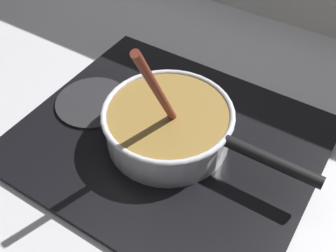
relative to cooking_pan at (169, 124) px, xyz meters
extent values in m
cube|color=#B7B7BC|center=(-0.12, -0.25, -0.07)|extent=(2.40, 1.60, 0.04)
cube|color=black|center=(0.00, 0.00, -0.05)|extent=(0.56, 0.48, 0.01)
torus|color=#592D0C|center=(0.00, 0.00, -0.04)|extent=(0.17, 0.17, 0.01)
cylinder|color=#262628|center=(-0.19, 0.00, -0.04)|extent=(0.16, 0.16, 0.01)
cylinder|color=silver|center=(0.00, 0.00, -0.01)|extent=(0.24, 0.24, 0.07)
cylinder|color=olive|center=(0.00, 0.00, 0.00)|extent=(0.22, 0.22, 0.06)
torus|color=silver|center=(0.00, 0.00, 0.03)|extent=(0.25, 0.25, 0.01)
cylinder|color=black|center=(0.20, 0.00, 0.02)|extent=(0.17, 0.02, 0.02)
cylinder|color=#EDD88C|center=(0.03, 0.04, 0.02)|extent=(0.03, 0.03, 0.01)
cylinder|color=#E5CC7A|center=(-0.01, 0.01, 0.02)|extent=(0.03, 0.03, 0.01)
cylinder|color=beige|center=(-0.02, -0.06, 0.02)|extent=(0.04, 0.04, 0.01)
cylinder|color=beige|center=(0.02, -0.09, 0.02)|extent=(0.03, 0.03, 0.01)
cylinder|color=#E5CC7A|center=(-0.05, 0.03, 0.02)|extent=(0.03, 0.03, 0.01)
cylinder|color=maroon|center=(0.01, -0.05, 0.13)|extent=(0.02, 0.13, 0.23)
cube|color=brown|center=(0.01, 0.00, 0.01)|extent=(0.03, 0.05, 0.01)
camera|label=1|loc=(0.28, -0.44, 0.54)|focal=43.19mm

